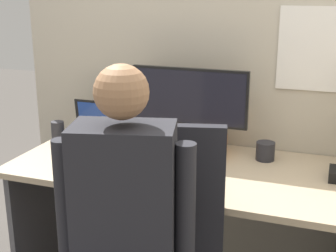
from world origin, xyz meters
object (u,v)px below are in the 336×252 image
Objects in this scene: paper_box at (188,144)px; pen_cup at (58,131)px; monitor at (189,101)px; coffee_mug at (265,151)px; stapler at (334,174)px; carrot_toy at (199,189)px; person at (114,236)px; laptop at (97,137)px.

pen_cup reaches higher than paper_box.
monitor is 0.46m from coffee_mug.
carrot_toy is at bearing -144.71° from stapler.
pen_cup is at bearing 155.93° from carrot_toy.
pen_cup is at bearing -174.69° from paper_box.
carrot_toy is at bearing -110.86° from coffee_mug.
person is (-0.16, -0.46, 0.00)m from carrot_toy.
monitor is (-0.00, 0.00, 0.23)m from paper_box.
stapler is (0.72, -0.12, -0.02)m from paper_box.
person reaches higher than coffee_mug.
monitor reaches higher than carrot_toy.
monitor is at bearing 112.35° from carrot_toy.
paper_box is 0.50m from laptop.
carrot_toy is 1.35× the size of coffee_mug.
carrot_toy is at bearing -67.65° from monitor.
paper_box is 0.27× the size of person.
paper_box reaches higher than carrot_toy.
coffee_mug is at bearing 5.15° from laptop.
coffee_mug is (0.19, 0.50, 0.02)m from carrot_toy.
carrot_toy is (-0.52, -0.37, 0.00)m from stapler.
stapler is at bearing -2.78° from laptop.
stapler is 0.09× the size of person.
person is at bearing -87.79° from paper_box.
carrot_toy is (0.70, -0.42, -0.02)m from laptop.
laptop is at bearing -172.56° from monitor.
paper_box is 0.53m from carrot_toy.
coffee_mug is at bearing 69.14° from carrot_toy.
coffee_mug is 0.83× the size of pen_cup.
carrot_toy is at bearing -31.40° from laptop.
laptop is at bearing 1.56° from pen_cup.
laptop reaches higher than coffee_mug.
paper_box is 0.73m from stapler.
stapler is (0.72, -0.12, -0.25)m from monitor.
laptop is 2.52× the size of stapler.
coffee_mug is at bearing 2.24° from monitor.
paper_box is at bearing -90.00° from monitor.
paper_box is 3.24× the size of pen_cup.
carrot_toy is at bearing -24.07° from pen_cup.
carrot_toy reaches higher than stapler.
coffee_mug is (0.89, 0.08, -0.00)m from laptop.
pen_cup is at bearing -174.47° from monitor.
stapler is 0.63m from carrot_toy.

